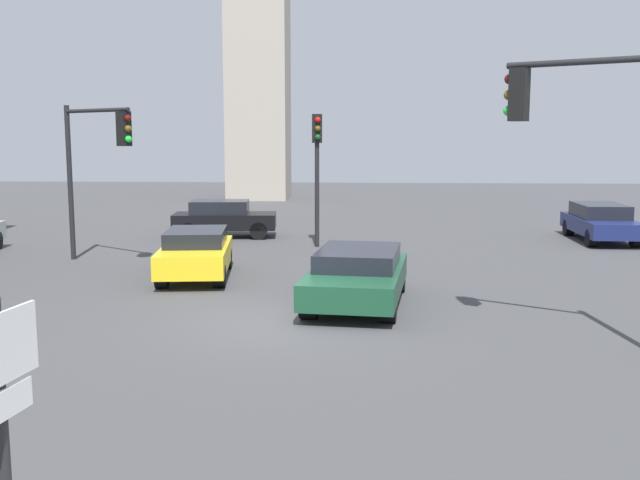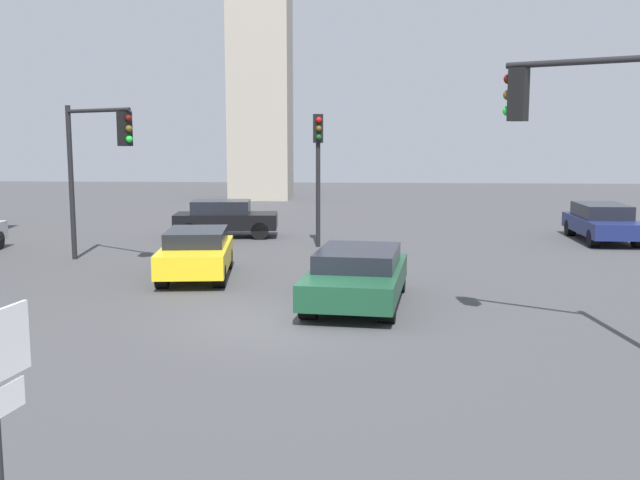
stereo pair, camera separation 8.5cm
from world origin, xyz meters
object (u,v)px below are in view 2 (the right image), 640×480
at_px(traffic_light_2, 97,150).
at_px(traffic_light_3, 318,154).
at_px(car_1, 225,218).
at_px(car_3, 196,252).
at_px(car_2, 357,275).
at_px(traffic_light_0, 596,137).
at_px(car_5, 602,222).

height_order(traffic_light_2, traffic_light_3, traffic_light_2).
height_order(car_1, car_3, car_1).
bearing_deg(car_2, traffic_light_3, -163.85).
distance_m(traffic_light_2, traffic_light_3, 7.59).
distance_m(traffic_light_2, car_1, 7.33).
xyz_separation_m(traffic_light_0, car_5, (4.76, 14.39, -3.20)).
relative_size(traffic_light_0, car_2, 1.17).
relative_size(traffic_light_3, car_3, 1.11).
height_order(traffic_light_3, car_2, traffic_light_3).
relative_size(car_2, car_3, 1.15).
bearing_deg(car_5, car_1, -90.19).
height_order(traffic_light_2, car_5, traffic_light_2).
bearing_deg(traffic_light_0, traffic_light_2, -2.85).
xyz_separation_m(traffic_light_2, car_1, (2.67, 6.25, -2.75)).
height_order(traffic_light_3, car_1, traffic_light_3).
distance_m(traffic_light_0, car_5, 15.49).
bearing_deg(car_5, traffic_light_2, -69.85).
bearing_deg(car_1, traffic_light_0, -61.64).
height_order(traffic_light_0, car_1, traffic_light_0).
distance_m(car_2, car_3, 5.42).
xyz_separation_m(traffic_light_0, car_1, (-9.62, 14.59, -3.18)).
relative_size(traffic_light_0, traffic_light_3, 1.21).
distance_m(traffic_light_0, traffic_light_3, 13.62).
distance_m(traffic_light_0, car_2, 6.39).
height_order(traffic_light_3, car_3, traffic_light_3).
height_order(car_1, car_2, car_1).
bearing_deg(car_3, car_2, 49.99).
xyz_separation_m(traffic_light_3, car_5, (10.58, 2.10, -2.55)).
bearing_deg(car_3, car_5, 113.79).
xyz_separation_m(traffic_light_2, car_3, (3.43, -1.97, -2.80)).
distance_m(car_1, car_2, 12.38).
bearing_deg(car_1, traffic_light_2, -118.14).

